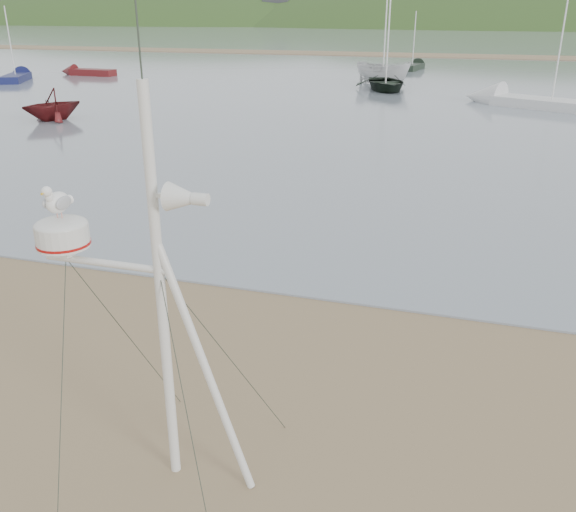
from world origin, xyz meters
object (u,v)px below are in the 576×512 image
(sailboat_blue_near, at_px, (20,76))
(boat_dark, at_px, (387,53))
(dinghy_red_far, at_px, (81,72))
(mast_rig, at_px, (160,376))
(sailboat_dark_mid, at_px, (416,66))
(boat_red, at_px, (49,90))
(sailboat_white_near, at_px, (511,100))
(boat_white, at_px, (384,53))

(sailboat_blue_near, bearing_deg, boat_dark, 2.80)
(sailboat_blue_near, height_order, dinghy_red_far, sailboat_blue_near)
(boat_dark, bearing_deg, mast_rig, -106.17)
(boat_dark, distance_m, sailboat_dark_mid, 16.95)
(mast_rig, relative_size, boat_red, 1.88)
(dinghy_red_far, bearing_deg, sailboat_dark_mid, 28.49)
(sailboat_white_near, bearing_deg, dinghy_red_far, 167.67)
(boat_white, bearing_deg, sailboat_dark_mid, 13.53)
(boat_white, distance_m, dinghy_red_far, 24.73)
(boat_dark, distance_m, boat_red, 21.34)
(mast_rig, bearing_deg, sailboat_white_near, 81.78)
(mast_rig, relative_size, dinghy_red_far, 1.08)
(sailboat_blue_near, distance_m, sailboat_white_near, 35.74)
(boat_red, distance_m, sailboat_dark_mid, 35.98)
(sailboat_dark_mid, xyz_separation_m, sailboat_blue_near, (-28.06, -18.17, -0.00))
(mast_rig, xyz_separation_m, boat_white, (-3.83, 40.21, 0.87))
(mast_rig, relative_size, boat_white, 1.27)
(boat_dark, height_order, boat_white, boat_dark)
(boat_red, bearing_deg, sailboat_blue_near, 161.68)
(mast_rig, distance_m, boat_red, 26.24)
(sailboat_blue_near, distance_m, dinghy_red_far, 4.95)
(dinghy_red_far, bearing_deg, sailboat_blue_near, -120.02)
(dinghy_red_far, bearing_deg, boat_white, 1.58)
(mast_rig, xyz_separation_m, dinghy_red_far, (-28.48, 39.53, -1.02))
(boat_white, xyz_separation_m, sailboat_dark_mid, (0.94, 13.21, -1.87))
(sailboat_blue_near, relative_size, sailboat_white_near, 0.70)
(sailboat_dark_mid, height_order, sailboat_white_near, sailboat_white_near)
(sailboat_white_near, bearing_deg, boat_red, -150.58)
(mast_rig, xyz_separation_m, boat_dark, (-3.08, 36.61, 1.12))
(boat_dark, height_order, sailboat_white_near, sailboat_white_near)
(boat_white, bearing_deg, sailboat_blue_near, 117.96)
(mast_rig, height_order, dinghy_red_far, mast_rig)
(sailboat_white_near, bearing_deg, boat_white, 137.01)
(boat_red, xyz_separation_m, dinghy_red_far, (-11.76, 19.31, -1.19))
(boat_red, height_order, sailboat_white_near, sailboat_white_near)
(sailboat_white_near, bearing_deg, mast_rig, -98.22)
(dinghy_red_far, relative_size, sailboat_white_near, 0.61)
(sailboat_dark_mid, bearing_deg, mast_rig, -86.90)
(boat_red, height_order, dinghy_red_far, boat_red)
(boat_dark, relative_size, sailboat_dark_mid, 0.89)
(boat_white, bearing_deg, boat_red, 164.76)
(sailboat_dark_mid, bearing_deg, sailboat_blue_near, -147.07)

